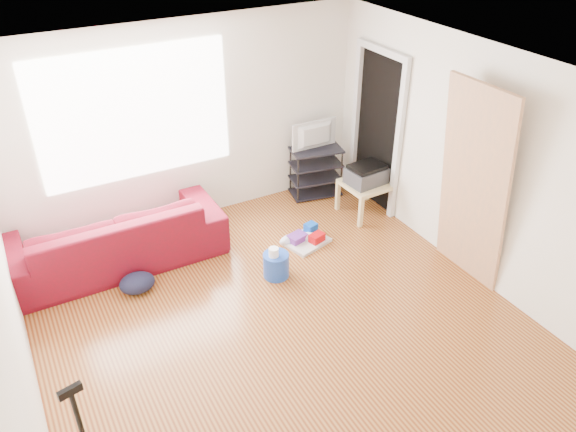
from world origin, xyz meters
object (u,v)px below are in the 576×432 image
tv_stand (316,171)px  backpack (138,291)px  bucket (276,275)px  cleaning_tray (307,238)px  side_table (365,187)px  sofa (119,262)px

tv_stand → backpack: 2.92m
bucket → cleaning_tray: (0.63, 0.40, 0.05)m
backpack → cleaning_tray: bearing=-0.5°
cleaning_tray → tv_stand: bearing=54.0°
side_table → tv_stand: bearing=112.2°
cleaning_tray → sofa: bearing=161.6°
cleaning_tray → side_table: bearing=13.1°
cleaning_tray → backpack: (-2.05, 0.08, -0.05)m
sofa → tv_stand: size_ratio=3.25×
sofa → side_table: 3.16m
tv_stand → cleaning_tray: bearing=-114.8°
backpack → bucket: bearing=-17.1°
side_table → backpack: bearing=-177.0°
sofa → cleaning_tray: sofa is taller
side_table → backpack: 3.09m
side_table → bucket: size_ratio=1.97×
side_table → cleaning_tray: side_table is taller
cleaning_tray → backpack: size_ratio=1.55×
sofa → cleaning_tray: size_ratio=4.11×
tv_stand → cleaning_tray: (-0.70, -0.97, -0.29)m
cleaning_tray → backpack: cleaning_tray is taller
tv_stand → side_table: 0.79m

